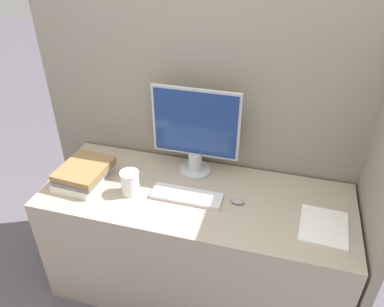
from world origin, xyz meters
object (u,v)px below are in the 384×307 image
object	(u,v)px
monitor	(195,133)
coffee_cup	(130,183)
mouse	(238,201)
keyboard	(187,196)
book_stack	(84,173)

from	to	relation	value
monitor	coffee_cup	world-z (taller)	monitor
mouse	coffee_cup	world-z (taller)	coffee_cup
coffee_cup	monitor	bearing A→B (deg)	44.91
keyboard	book_stack	bearing A→B (deg)	-179.08
book_stack	keyboard	bearing A→B (deg)	0.92
coffee_cup	book_stack	distance (m)	0.29
monitor	keyboard	bearing A→B (deg)	-85.76
monitor	mouse	xyz separation A→B (m)	(0.28, -0.21, -0.24)
keyboard	coffee_cup	distance (m)	0.30
monitor	book_stack	size ratio (longest dim) A/B	1.63
mouse	keyboard	bearing A→B (deg)	-174.48
book_stack	coffee_cup	bearing A→B (deg)	-5.73
book_stack	mouse	bearing A→B (deg)	2.36
monitor	mouse	distance (m)	0.43
coffee_cup	book_stack	bearing A→B (deg)	174.27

